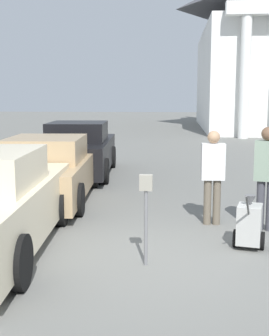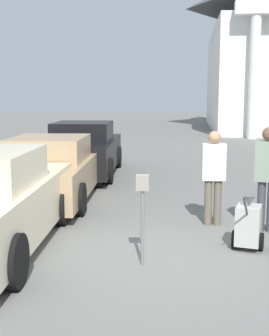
{
  "view_description": "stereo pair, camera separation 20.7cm",
  "coord_description": "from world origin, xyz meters",
  "px_view_note": "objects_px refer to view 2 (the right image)",
  "views": [
    {
      "loc": [
        0.19,
        -6.52,
        2.35
      ],
      "look_at": [
        -0.52,
        1.49,
        1.1
      ],
      "focal_mm": 50.0,
      "sensor_mm": 36.0,
      "label": 1
    },
    {
      "loc": [
        0.4,
        -6.5,
        2.35
      ],
      "look_at": [
        -0.52,
        1.49,
        1.1
      ],
      "focal_mm": 50.0,
      "sensor_mm": 36.0,
      "label": 2
    }
  ],
  "objects_px": {
    "person_worker": "(214,172)",
    "equipment_cart": "(248,225)",
    "parked_car_black": "(84,150)",
    "parked_car_tan": "(51,171)",
    "parking_meter": "(143,202)",
    "person_supervisor": "(268,172)"
  },
  "relations": [
    {
      "from": "person_supervisor",
      "to": "parking_meter",
      "type": "bearing_deg",
      "value": 59.99
    },
    {
      "from": "parked_car_tan",
      "to": "equipment_cart",
      "type": "bearing_deg",
      "value": -40.98
    },
    {
      "from": "parked_car_black",
      "to": "person_supervisor",
      "type": "relative_size",
      "value": 2.61
    },
    {
      "from": "parked_car_tan",
      "to": "person_worker",
      "type": "height_order",
      "value": "person_worker"
    },
    {
      "from": "parked_car_black",
      "to": "equipment_cart",
      "type": "distance_m",
      "value": 7.59
    },
    {
      "from": "parking_meter",
      "to": "parked_car_tan",
      "type": "bearing_deg",
      "value": 122.22
    },
    {
      "from": "parking_meter",
      "to": "person_supervisor",
      "type": "relative_size",
      "value": 0.7
    },
    {
      "from": "parked_car_tan",
      "to": "person_supervisor",
      "type": "height_order",
      "value": "person_supervisor"
    },
    {
      "from": "person_supervisor",
      "to": "parked_car_tan",
      "type": "bearing_deg",
      "value": -8.18
    },
    {
      "from": "person_worker",
      "to": "equipment_cart",
      "type": "height_order",
      "value": "person_worker"
    },
    {
      "from": "parked_car_black",
      "to": "parking_meter",
      "type": "relative_size",
      "value": 3.7
    },
    {
      "from": "person_worker",
      "to": "person_supervisor",
      "type": "bearing_deg",
      "value": 159.64
    },
    {
      "from": "person_worker",
      "to": "equipment_cart",
      "type": "distance_m",
      "value": 1.53
    },
    {
      "from": "parked_car_black",
      "to": "equipment_cart",
      "type": "bearing_deg",
      "value": -61.85
    },
    {
      "from": "parking_meter",
      "to": "person_supervisor",
      "type": "distance_m",
      "value": 2.74
    },
    {
      "from": "parked_car_tan",
      "to": "parked_car_black",
      "type": "bearing_deg",
      "value": 86.22
    },
    {
      "from": "person_worker",
      "to": "person_supervisor",
      "type": "xyz_separation_m",
      "value": [
        0.9,
        -0.3,
        0.06
      ]
    },
    {
      "from": "person_worker",
      "to": "equipment_cart",
      "type": "relative_size",
      "value": 1.72
    },
    {
      "from": "person_supervisor",
      "to": "equipment_cart",
      "type": "height_order",
      "value": "person_supervisor"
    },
    {
      "from": "parked_car_tan",
      "to": "person_worker",
      "type": "distance_m",
      "value": 3.94
    },
    {
      "from": "parked_car_black",
      "to": "person_worker",
      "type": "height_order",
      "value": "person_worker"
    },
    {
      "from": "parking_meter",
      "to": "person_worker",
      "type": "distance_m",
      "value": 2.45
    }
  ]
}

